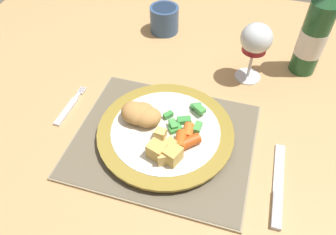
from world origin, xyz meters
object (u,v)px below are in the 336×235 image
at_px(drinking_cup, 164,19).
at_px(wine_glass, 256,41).
at_px(table_knife, 278,191).
at_px(dining_table, 169,102).
at_px(fork, 69,108).
at_px(dinner_plate, 166,132).
at_px(bottle, 315,33).

bearing_deg(drinking_cup, wine_glass, -28.03).
bearing_deg(table_knife, dining_table, 137.94).
distance_m(dining_table, fork, 0.27).
relative_size(table_knife, drinking_cup, 2.28).
xyz_separation_m(fork, drinking_cup, (0.11, 0.36, 0.04)).
relative_size(dining_table, wine_glass, 8.39).
xyz_separation_m(fork, table_knife, (0.46, -0.08, 0.00)).
relative_size(dining_table, table_knife, 6.72).
height_order(dining_table, dinner_plate, dinner_plate).
distance_m(wine_glass, bottle, 0.14).
xyz_separation_m(table_knife, drinking_cup, (-0.35, 0.43, 0.03)).
bearing_deg(dinner_plate, bottle, 49.66).
xyz_separation_m(dining_table, fork, (-0.18, -0.17, 0.09)).
xyz_separation_m(dinner_plate, table_knife, (0.23, -0.06, -0.01)).
relative_size(fork, table_knife, 0.68).
xyz_separation_m(dinner_plate, bottle, (0.26, 0.31, 0.09)).
relative_size(dinner_plate, bottle, 0.98).
relative_size(bottle, drinking_cup, 3.52).
height_order(dinner_plate, table_knife, dinner_plate).
bearing_deg(fork, dining_table, 43.83).
xyz_separation_m(dining_table, wine_glass, (0.19, 0.05, 0.20)).
distance_m(dinner_plate, table_knife, 0.24).
relative_size(fork, bottle, 0.44).
xyz_separation_m(wine_glass, bottle, (0.12, 0.07, 0.00)).
xyz_separation_m(wine_glass, drinking_cup, (-0.25, 0.13, -0.07)).
height_order(dining_table, bottle, bottle).
height_order(dining_table, wine_glass, wine_glass).
bearing_deg(bottle, wine_glass, -151.03).
bearing_deg(drinking_cup, bottle, -9.89).
distance_m(dining_table, wine_glass, 0.27).
bearing_deg(dining_table, bottle, 20.76).
xyz_separation_m(fork, wine_glass, (0.37, 0.22, 0.10)).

